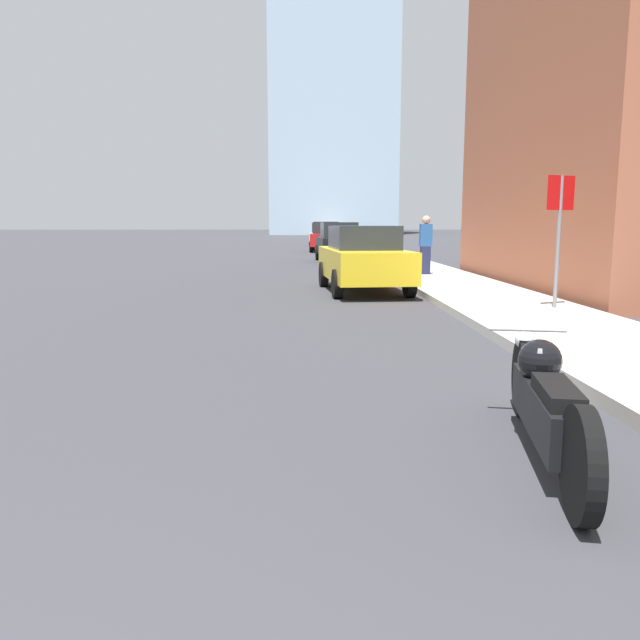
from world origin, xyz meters
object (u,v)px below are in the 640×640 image
at_px(parked_car_yellow, 363,258).
at_px(parked_car_red, 326,237).
at_px(stop_sign, 560,219).
at_px(pedestrian, 426,244).
at_px(motorcycle, 545,401).
at_px(parked_car_silver, 323,234).
at_px(parked_car_black, 339,242).

distance_m(parked_car_yellow, parked_car_red, 22.95).
xyz_separation_m(stop_sign, pedestrian, (-0.90, 7.66, -0.69)).
xyz_separation_m(motorcycle, parked_car_yellow, (-0.28, 10.99, 0.42)).
height_order(motorcycle, stop_sign, stop_sign).
distance_m(parked_car_yellow, stop_sign, 5.26).
height_order(motorcycle, parked_car_yellow, parked_car_yellow).
xyz_separation_m(parked_car_silver, pedestrian, (2.25, -30.32, 0.19)).
bearing_deg(parked_car_yellow, parked_car_silver, 85.31).
bearing_deg(parked_car_silver, parked_car_red, -85.57).
relative_size(parked_car_yellow, parked_car_black, 1.08).
xyz_separation_m(parked_car_black, parked_car_silver, (-0.12, 21.35, -0.01)).
bearing_deg(pedestrian, parked_car_red, 96.85).
distance_m(parked_car_black, stop_sign, 16.92).
bearing_deg(parked_car_red, pedestrian, -79.92).
distance_m(parked_car_red, stop_sign, 27.31).
relative_size(motorcycle, parked_car_yellow, 0.59).
xyz_separation_m(parked_car_red, parked_car_silver, (0.08, 10.88, -0.04)).
xyz_separation_m(parked_car_red, stop_sign, (3.23, -27.10, 0.85)).
distance_m(motorcycle, pedestrian, 14.64).
xyz_separation_m(parked_car_yellow, pedestrian, (2.20, 3.50, 0.23)).
bearing_deg(parked_car_red, stop_sign, -79.97).
bearing_deg(parked_car_black, pedestrian, -79.69).
height_order(parked_car_red, parked_car_silver, parked_car_red).
bearing_deg(parked_car_red, parked_car_black, -85.65).
bearing_deg(parked_car_yellow, pedestrian, 53.10).
bearing_deg(pedestrian, parked_car_silver, 94.25).
xyz_separation_m(motorcycle, parked_car_black, (-0.21, 23.46, 0.47)).
relative_size(parked_car_black, parked_car_silver, 0.94).
height_order(parked_car_yellow, parked_car_black, parked_car_black).
height_order(motorcycle, pedestrian, pedestrian).
height_order(parked_car_red, pedestrian, pedestrian).
bearing_deg(parked_car_silver, parked_car_yellow, -85.03).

